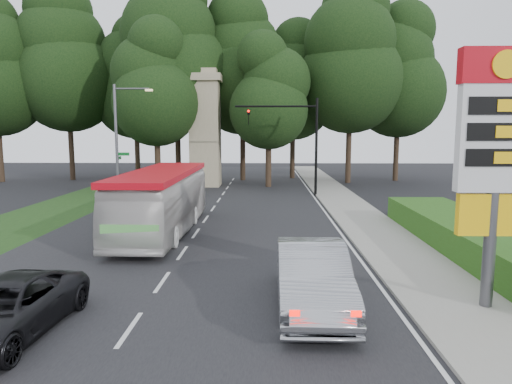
{
  "coord_description": "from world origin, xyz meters",
  "views": [
    {
      "loc": [
        3.28,
        -9.88,
        4.75
      ],
      "look_at": [
        2.86,
        9.4,
        2.2
      ],
      "focal_mm": 32.0,
      "sensor_mm": 36.0,
      "label": 1
    }
  ],
  "objects_px": {
    "streetlight_signs": "(119,136)",
    "monument": "(205,128)",
    "gas_station_pylon": "(497,144)",
    "traffic_signal_mast": "(299,133)",
    "sedan_silver": "(312,277)",
    "suv_charcoal": "(4,309)",
    "transit_bus": "(163,202)"
  },
  "relations": [
    {
      "from": "streetlight_signs",
      "to": "monument",
      "type": "xyz_separation_m",
      "value": [
        4.99,
        7.99,
        0.67
      ]
    },
    {
      "from": "gas_station_pylon",
      "to": "traffic_signal_mast",
      "type": "relative_size",
      "value": 0.95
    },
    {
      "from": "gas_station_pylon",
      "to": "streetlight_signs",
      "type": "bearing_deg",
      "value": 128.96
    },
    {
      "from": "traffic_signal_mast",
      "to": "monument",
      "type": "relative_size",
      "value": 0.72
    },
    {
      "from": "traffic_signal_mast",
      "to": "sedan_silver",
      "type": "distance_m",
      "value": 22.34
    },
    {
      "from": "streetlight_signs",
      "to": "monument",
      "type": "distance_m",
      "value": 9.44
    },
    {
      "from": "gas_station_pylon",
      "to": "suv_charcoal",
      "type": "height_order",
      "value": "gas_station_pylon"
    },
    {
      "from": "streetlight_signs",
      "to": "suv_charcoal",
      "type": "distance_m",
      "value": 22.61
    },
    {
      "from": "gas_station_pylon",
      "to": "suv_charcoal",
      "type": "relative_size",
      "value": 1.43
    },
    {
      "from": "gas_station_pylon",
      "to": "monument",
      "type": "height_order",
      "value": "monument"
    },
    {
      "from": "streetlight_signs",
      "to": "transit_bus",
      "type": "xyz_separation_m",
      "value": [
        5.42,
        -10.85,
        -2.95
      ]
    },
    {
      "from": "streetlight_signs",
      "to": "monument",
      "type": "relative_size",
      "value": 0.8
    },
    {
      "from": "transit_bus",
      "to": "sedan_silver",
      "type": "bearing_deg",
      "value": -55.66
    },
    {
      "from": "streetlight_signs",
      "to": "gas_station_pylon",
      "type": "bearing_deg",
      "value": -51.04
    },
    {
      "from": "streetlight_signs",
      "to": "suv_charcoal",
      "type": "bearing_deg",
      "value": -79.17
    },
    {
      "from": "monument",
      "to": "sedan_silver",
      "type": "xyz_separation_m",
      "value": [
        6.54,
        -27.99,
        -4.23
      ]
    },
    {
      "from": "traffic_signal_mast",
      "to": "transit_bus",
      "type": "bearing_deg",
      "value": -119.47
    },
    {
      "from": "traffic_signal_mast",
      "to": "streetlight_signs",
      "type": "relative_size",
      "value": 0.9
    },
    {
      "from": "transit_bus",
      "to": "monument",
      "type": "bearing_deg",
      "value": 91.9
    },
    {
      "from": "monument",
      "to": "sedan_silver",
      "type": "distance_m",
      "value": 29.05
    },
    {
      "from": "gas_station_pylon",
      "to": "sedan_silver",
      "type": "relative_size",
      "value": 1.29
    },
    {
      "from": "traffic_signal_mast",
      "to": "suv_charcoal",
      "type": "xyz_separation_m",
      "value": [
        -8.48,
        -23.89,
        -4.01
      ]
    },
    {
      "from": "streetlight_signs",
      "to": "monument",
      "type": "height_order",
      "value": "monument"
    },
    {
      "from": "sedan_silver",
      "to": "suv_charcoal",
      "type": "bearing_deg",
      "value": -165.04
    },
    {
      "from": "sedan_silver",
      "to": "suv_charcoal",
      "type": "relative_size",
      "value": 1.11
    },
    {
      "from": "sedan_silver",
      "to": "suv_charcoal",
      "type": "height_order",
      "value": "sedan_silver"
    },
    {
      "from": "sedan_silver",
      "to": "monument",
      "type": "bearing_deg",
      "value": 103.6
    },
    {
      "from": "transit_bus",
      "to": "sedan_silver",
      "type": "relative_size",
      "value": 2.02
    },
    {
      "from": "monument",
      "to": "suv_charcoal",
      "type": "relative_size",
      "value": 2.1
    },
    {
      "from": "streetlight_signs",
      "to": "transit_bus",
      "type": "distance_m",
      "value": 12.48
    },
    {
      "from": "monument",
      "to": "traffic_signal_mast",
      "type": "bearing_deg",
      "value": -38.0
    },
    {
      "from": "gas_station_pylon",
      "to": "monument",
      "type": "xyz_separation_m",
      "value": [
        -11.2,
        28.01,
        0.66
      ]
    }
  ]
}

